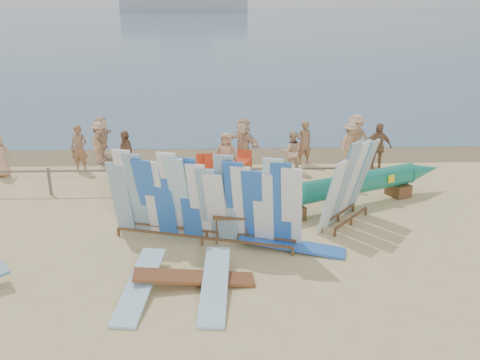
{
  "coord_description": "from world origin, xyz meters",
  "views": [
    {
      "loc": [
        1.66,
        -12.57,
        6.12
      ],
      "look_at": [
        2.11,
        1.43,
        1.0
      ],
      "focal_mm": 38.0,
      "sensor_mm": 36.0,
      "label": 1
    }
  ],
  "objects_px": {
    "vendor_table": "(231,226)",
    "beachgoer_3": "(99,142)",
    "beachgoer_1": "(79,149)",
    "flat_board_a": "(140,292)",
    "beachgoer_9": "(356,139)",
    "side_surfboard_rack": "(348,186)",
    "flat_board_b": "(215,292)",
    "stroller": "(241,173)",
    "flat_board_d": "(292,249)",
    "beachgoer_8": "(292,152)",
    "beachgoer_6": "(226,154)",
    "beachgoer_7": "(304,143)",
    "beach_chair_right": "(213,174)",
    "beach_chair_left": "(203,173)",
    "flat_board_c": "(195,285)",
    "beachgoer_5": "(243,143)",
    "outrigger_canoe": "(349,186)",
    "beachgoer_4": "(126,155)",
    "beachgoer_11": "(102,137)",
    "beachgoer_0": "(0,156)",
    "main_surfboard_rack": "(204,202)",
    "beachgoer_extra_0": "(350,143)"
  },
  "relations": [
    {
      "from": "main_surfboard_rack",
      "to": "beachgoer_11",
      "type": "relative_size",
      "value": 2.95
    },
    {
      "from": "beachgoer_1",
      "to": "beachgoer_3",
      "type": "bearing_deg",
      "value": 75.03
    },
    {
      "from": "outrigger_canoe",
      "to": "beachgoer_11",
      "type": "height_order",
      "value": "beachgoer_11"
    },
    {
      "from": "beach_chair_right",
      "to": "beachgoer_9",
      "type": "height_order",
      "value": "beachgoer_9"
    },
    {
      "from": "vendor_table",
      "to": "beachgoer_0",
      "type": "height_order",
      "value": "beachgoer_0"
    },
    {
      "from": "flat_board_c",
      "to": "beachgoer_3",
      "type": "xyz_separation_m",
      "value": [
        -4.09,
        9.01,
        0.8
      ]
    },
    {
      "from": "beach_chair_right",
      "to": "outrigger_canoe",
      "type": "bearing_deg",
      "value": -33.41
    },
    {
      "from": "stroller",
      "to": "beachgoer_4",
      "type": "xyz_separation_m",
      "value": [
        -3.98,
        0.83,
        0.4
      ]
    },
    {
      "from": "beachgoer_1",
      "to": "beachgoer_4",
      "type": "bearing_deg",
      "value": -16.17
    },
    {
      "from": "beach_chair_left",
      "to": "beachgoer_3",
      "type": "relative_size",
      "value": 0.55
    },
    {
      "from": "beachgoer_6",
      "to": "beachgoer_4",
      "type": "height_order",
      "value": "beachgoer_4"
    },
    {
      "from": "beachgoer_3",
      "to": "main_surfboard_rack",
      "type": "bearing_deg",
      "value": -136.21
    },
    {
      "from": "beachgoer_3",
      "to": "beach_chair_right",
      "type": "bearing_deg",
      "value": -105.19
    },
    {
      "from": "flat_board_a",
      "to": "beachgoer_9",
      "type": "xyz_separation_m",
      "value": [
        6.92,
        8.96,
        0.95
      ]
    },
    {
      "from": "beachgoer_4",
      "to": "beachgoer_0",
      "type": "bearing_deg",
      "value": -128.47
    },
    {
      "from": "beachgoer_4",
      "to": "beachgoer_6",
      "type": "bearing_deg",
      "value": 61.23
    },
    {
      "from": "flat_board_d",
      "to": "beachgoer_8",
      "type": "bearing_deg",
      "value": 8.78
    },
    {
      "from": "beachgoer_7",
      "to": "beachgoer_1",
      "type": "height_order",
      "value": "beachgoer_1"
    },
    {
      "from": "flat_board_c",
      "to": "beachgoer_11",
      "type": "distance_m",
      "value": 10.39
    },
    {
      "from": "beachgoer_4",
      "to": "flat_board_c",
      "type": "bearing_deg",
      "value": -11.93
    },
    {
      "from": "stroller",
      "to": "beachgoer_1",
      "type": "height_order",
      "value": "beachgoer_1"
    },
    {
      "from": "main_surfboard_rack",
      "to": "flat_board_c",
      "type": "xyz_separation_m",
      "value": [
        -0.16,
        -2.08,
        -1.14
      ]
    },
    {
      "from": "beach_chair_left",
      "to": "beachgoer_extra_0",
      "type": "height_order",
      "value": "beachgoer_extra_0"
    },
    {
      "from": "main_surfboard_rack",
      "to": "flat_board_c",
      "type": "height_order",
      "value": "main_surfboard_rack"
    },
    {
      "from": "side_surfboard_rack",
      "to": "flat_board_b",
      "type": "xyz_separation_m",
      "value": [
        -3.64,
        -3.45,
        -1.15
      ]
    },
    {
      "from": "beachgoer_6",
      "to": "beachgoer_7",
      "type": "relative_size",
      "value": 0.94
    },
    {
      "from": "beachgoer_5",
      "to": "beachgoer_4",
      "type": "height_order",
      "value": "beachgoer_5"
    },
    {
      "from": "vendor_table",
      "to": "beachgoer_11",
      "type": "relative_size",
      "value": 0.72
    },
    {
      "from": "beachgoer_7",
      "to": "beachgoer_9",
      "type": "xyz_separation_m",
      "value": [
        2.02,
        0.15,
        0.1
      ]
    },
    {
      "from": "vendor_table",
      "to": "beachgoer_3",
      "type": "height_order",
      "value": "beachgoer_3"
    },
    {
      "from": "side_surfboard_rack",
      "to": "beachgoer_7",
      "type": "bearing_deg",
      "value": 44.85
    },
    {
      "from": "beachgoer_9",
      "to": "flat_board_c",
      "type": "bearing_deg",
      "value": -82.9
    },
    {
      "from": "stroller",
      "to": "beachgoer_7",
      "type": "xyz_separation_m",
      "value": [
        2.46,
        2.34,
        0.37
      ]
    },
    {
      "from": "beachgoer_6",
      "to": "flat_board_a",
      "type": "bearing_deg",
      "value": -90.61
    },
    {
      "from": "flat_board_b",
      "to": "beachgoer_5",
      "type": "bearing_deg",
      "value": 86.83
    },
    {
      "from": "beachgoer_9",
      "to": "flat_board_b",
      "type": "bearing_deg",
      "value": -79.79
    },
    {
      "from": "vendor_table",
      "to": "side_surfboard_rack",
      "type": "bearing_deg",
      "value": 17.97
    },
    {
      "from": "outrigger_canoe",
      "to": "flat_board_a",
      "type": "distance_m",
      "value": 7.32
    },
    {
      "from": "side_surfboard_rack",
      "to": "beach_chair_right",
      "type": "bearing_deg",
      "value": 87.38
    },
    {
      "from": "beachgoer_11",
      "to": "beachgoer_6",
      "type": "bearing_deg",
      "value": -117.4
    },
    {
      "from": "flat_board_d",
      "to": "beach_chair_right",
      "type": "bearing_deg",
      "value": 38.13
    },
    {
      "from": "flat_board_b",
      "to": "beachgoer_5",
      "type": "xyz_separation_m",
      "value": [
        0.94,
        8.51,
        0.95
      ]
    },
    {
      "from": "beach_chair_left",
      "to": "beachgoer_0",
      "type": "xyz_separation_m",
      "value": [
        -7.22,
        0.63,
        0.51
      ]
    },
    {
      "from": "beachgoer_1",
      "to": "flat_board_a",
      "type": "bearing_deg",
      "value": -57.72
    },
    {
      "from": "beachgoer_3",
      "to": "beachgoer_4",
      "type": "bearing_deg",
      "value": -132.54
    },
    {
      "from": "flat_board_d",
      "to": "flat_board_b",
      "type": "bearing_deg",
      "value": 150.91
    },
    {
      "from": "side_surfboard_rack",
      "to": "vendor_table",
      "type": "distance_m",
      "value": 3.45
    },
    {
      "from": "beachgoer_11",
      "to": "beachgoer_4",
      "type": "height_order",
      "value": "beachgoer_4"
    },
    {
      "from": "beach_chair_left",
      "to": "beachgoer_11",
      "type": "distance_m",
      "value": 4.87
    },
    {
      "from": "flat_board_d",
      "to": "stroller",
      "type": "bearing_deg",
      "value": 29.62
    }
  ]
}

